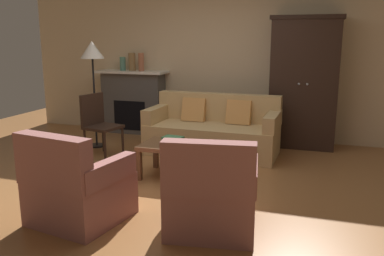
# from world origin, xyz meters

# --- Properties ---
(ground_plane) EXTENTS (9.60, 9.60, 0.00)m
(ground_plane) POSITION_xyz_m (0.00, 0.00, 0.00)
(ground_plane) COLOR #9E6638
(back_wall) EXTENTS (7.20, 0.10, 2.80)m
(back_wall) POSITION_xyz_m (0.00, 2.55, 1.40)
(back_wall) COLOR beige
(back_wall) RESTS_ON ground
(fireplace) EXTENTS (1.26, 0.48, 1.12)m
(fireplace) POSITION_xyz_m (-1.55, 2.30, 0.57)
(fireplace) COLOR #4C4947
(fireplace) RESTS_ON ground
(armoire) EXTENTS (1.06, 0.57, 2.01)m
(armoire) POSITION_xyz_m (1.40, 2.22, 1.01)
(armoire) COLOR black
(armoire) RESTS_ON ground
(couch) EXTENTS (1.94, 0.90, 0.86)m
(couch) POSITION_xyz_m (0.17, 1.41, 0.32)
(couch) COLOR tan
(couch) RESTS_ON ground
(coffee_table) EXTENTS (1.10, 0.60, 0.42)m
(coffee_table) POSITION_xyz_m (0.15, 0.23, 0.37)
(coffee_table) COLOR brown
(coffee_table) RESTS_ON ground
(fruit_bowl) EXTENTS (0.26, 0.26, 0.05)m
(fruit_bowl) POSITION_xyz_m (0.27, 0.21, 0.45)
(fruit_bowl) COLOR orange
(fruit_bowl) RESTS_ON coffee_table
(book_stack) EXTENTS (0.26, 0.19, 0.07)m
(book_stack) POSITION_xyz_m (-0.03, 0.28, 0.46)
(book_stack) COLOR #B73833
(book_stack) RESTS_ON coffee_table
(mantel_vase_jade) EXTENTS (0.10, 0.10, 0.24)m
(mantel_vase_jade) POSITION_xyz_m (-1.73, 2.28, 1.24)
(mantel_vase_jade) COLOR slate
(mantel_vase_jade) RESTS_ON fireplace
(mantel_vase_bronze) EXTENTS (0.12, 0.12, 0.31)m
(mantel_vase_bronze) POSITION_xyz_m (-1.55, 2.28, 1.27)
(mantel_vase_bronze) COLOR olive
(mantel_vase_bronze) RESTS_ON fireplace
(mantel_vase_terracotta) EXTENTS (0.10, 0.10, 0.31)m
(mantel_vase_terracotta) POSITION_xyz_m (-1.37, 2.28, 1.28)
(mantel_vase_terracotta) COLOR #A86042
(mantel_vase_terracotta) RESTS_ON fireplace
(armchair_near_left) EXTENTS (0.89, 0.89, 0.88)m
(armchair_near_left) POSITION_xyz_m (-0.43, -1.24, 0.32)
(armchair_near_left) COLOR #935B56
(armchair_near_left) RESTS_ON ground
(armchair_near_right) EXTENTS (0.88, 0.88, 0.88)m
(armchair_near_right) POSITION_xyz_m (0.81, -1.03, 0.32)
(armchair_near_right) COLOR #935B56
(armchair_near_right) RESTS_ON ground
(side_chair_wooden) EXTENTS (0.53, 0.53, 0.90)m
(side_chair_wooden) POSITION_xyz_m (-1.38, 0.78, 0.51)
(side_chair_wooden) COLOR black
(side_chair_wooden) RESTS_ON ground
(floor_lamp) EXTENTS (0.36, 0.36, 1.64)m
(floor_lamp) POSITION_xyz_m (-1.68, 1.21, 1.42)
(floor_lamp) COLOR black
(floor_lamp) RESTS_ON ground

